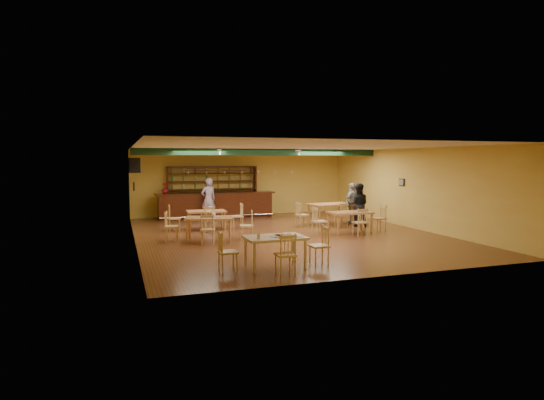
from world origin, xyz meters
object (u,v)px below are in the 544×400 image
object	(u,v)px
dining_table_b	(330,214)
dining_table_c	(209,229)
dining_table_d	(350,222)
patron_bar	(208,199)
near_table	(275,252)
bar_counter	(216,205)
patron_right_a	(358,205)
dining_table_a	(206,220)

from	to	relation	value
dining_table_b	dining_table_c	bearing A→B (deg)	-167.13
dining_table_d	patron_bar	bearing A→B (deg)	130.78
dining_table_d	near_table	world-z (taller)	near_table
bar_counter	dining_table_b	world-z (taller)	bar_counter
patron_right_a	dining_table_c	bearing A→B (deg)	38.53
bar_counter	dining_table_a	world-z (taller)	bar_counter
dining_table_c	patron_right_a	distance (m)	6.16
dining_table_b	patron_right_a	world-z (taller)	patron_right_a
patron_right_a	dining_table_a	bearing A→B (deg)	16.94
dining_table_d	near_table	size ratio (longest dim) A/B	1.05
dining_table_a	patron_bar	xyz separation A→B (m)	(0.54, 2.38, 0.55)
bar_counter	patron_bar	distance (m)	1.01
patron_bar	dining_table_b	bearing A→B (deg)	133.46
dining_table_d	near_table	distance (m)	5.91
dining_table_a	near_table	size ratio (longest dim) A/B	1.01
dining_table_c	patron_right_a	xyz separation A→B (m)	(6.03, 1.18, 0.46)
dining_table_c	near_table	bearing A→B (deg)	-64.66
near_table	patron_bar	bearing A→B (deg)	89.22
dining_table_a	patron_right_a	xyz separation A→B (m)	(5.71, -1.06, 0.48)
dining_table_a	dining_table_b	bearing A→B (deg)	0.23
dining_table_c	patron_bar	distance (m)	4.73
dining_table_a	patron_bar	distance (m)	2.50
dining_table_c	near_table	size ratio (longest dim) A/B	1.06
patron_bar	bar_counter	bearing A→B (deg)	-135.39
dining_table_a	dining_table_c	size ratio (longest dim) A/B	0.95
dining_table_d	near_table	bearing A→B (deg)	-136.61
near_table	patron_bar	xyz separation A→B (m)	(0.09, 8.79, 0.53)
patron_bar	patron_right_a	size ratio (longest dim) A/B	1.08
bar_counter	dining_table_a	xyz separation A→B (m)	(-1.01, -3.20, -0.21)
dining_table_a	dining_table_b	size ratio (longest dim) A/B	0.85
near_table	dining_table_b	bearing A→B (deg)	53.89
bar_counter	dining_table_c	size ratio (longest dim) A/B	3.54
dining_table_a	dining_table_d	distance (m)	5.22
dining_table_a	patron_bar	bearing A→B (deg)	80.44
dining_table_a	near_table	world-z (taller)	near_table
dining_table_b	patron_right_a	bearing A→B (deg)	-52.90
dining_table_a	patron_right_a	size ratio (longest dim) A/B	0.85
dining_table_a	dining_table_d	world-z (taller)	dining_table_d
near_table	patron_bar	size ratio (longest dim) A/B	0.78
bar_counter	near_table	world-z (taller)	bar_counter
patron_bar	patron_right_a	distance (m)	6.21
bar_counter	dining_table_b	size ratio (longest dim) A/B	3.16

